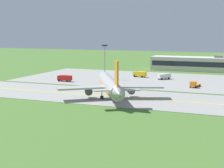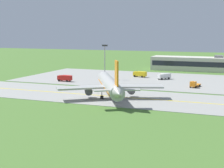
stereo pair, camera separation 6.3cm
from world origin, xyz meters
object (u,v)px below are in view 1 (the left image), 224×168
Objects in this scene: service_truck_baggage at (194,84)px; apron_light_mast at (105,57)px; service_truck_catering at (164,76)px; service_truck_fuel at (65,78)px; service_truck_pushback at (140,74)px; airplane_lead at (110,85)px.

service_truck_baggage is 40.67m from apron_light_mast.
service_truck_fuel is at bearing -149.55° from service_truck_catering.
service_truck_fuel is at bearing -134.47° from apron_light_mast.
apron_light_mast is at bearing -135.67° from service_truck_pushback.
service_truck_catering is 0.41× the size of apron_light_mast.
service_truck_catering is at bearing -14.87° from service_truck_pushback.
service_truck_fuel is 0.97× the size of service_truck_pushback.
airplane_lead is 39.79m from service_truck_fuel.
apron_light_mast is (-17.79, 38.43, 5.19)m from airplane_lead.
apron_light_mast is (-23.69, -8.61, 7.79)m from service_truck_catering.
apron_light_mast is (-38.88, 8.74, 8.14)m from service_truck_baggage.
service_truck_pushback is at bearing 165.13° from service_truck_catering.
service_truck_baggage is 51.36m from service_truck_fuel.
service_truck_fuel reaches higher than service_truck_baggage.
service_truck_pushback is (-26.88, 20.45, 0.35)m from service_truck_baggage.
service_truck_catering is (5.90, 47.04, -2.60)m from airplane_lead.
airplane_lead is 5.77× the size of service_truck_pushback.
apron_light_mast is at bearing -160.02° from service_truck_catering.
airplane_lead is 50.55m from service_truck_pushback.
service_truck_baggage is at bearing -48.80° from service_truck_catering.
service_truck_pushback is at bearing 44.94° from service_truck_fuel.
service_truck_baggage is 1.09× the size of service_truck_fuel.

